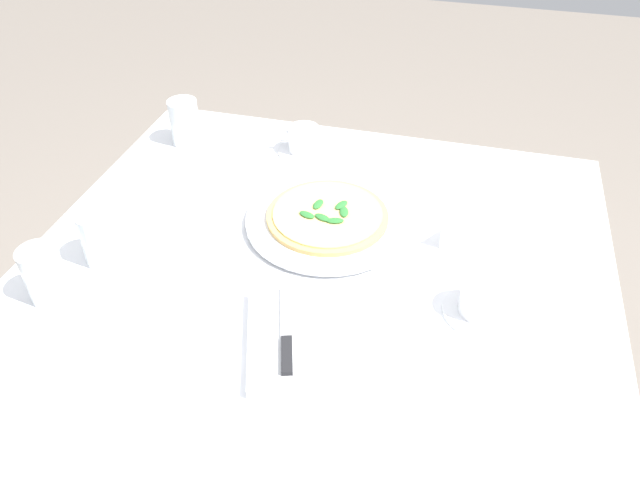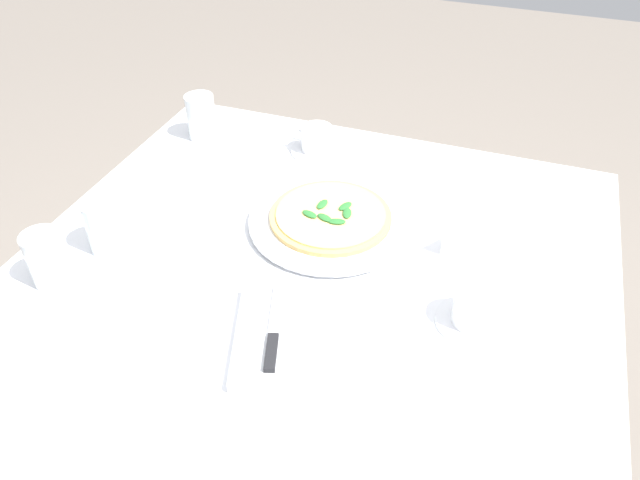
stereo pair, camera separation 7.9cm
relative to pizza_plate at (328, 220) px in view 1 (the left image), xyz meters
The scene contains 12 objects.
ground_plane 0.76m from the pizza_plate, behind, with size 8.00×8.00×0.00m, color slate.
dining_table 0.21m from the pizza_plate, behind, with size 1.13×1.13×0.73m.
pizza_plate is the anchor object (origin of this frame).
pizza 0.01m from the pizza_plate, 150.93° to the right, with size 0.25×0.25×0.02m.
coffee_cup_back_corner 0.30m from the pizza_plate, 25.56° to the left, with size 0.13×0.13×0.07m.
coffee_cup_near_right 0.37m from the pizza_plate, 118.88° to the right, with size 0.13×0.13×0.07m.
water_glass_left_edge 0.55m from the pizza_plate, 127.80° to the left, with size 0.07×0.07×0.11m.
water_glass_right_edge 0.49m from the pizza_plate, 60.56° to the left, with size 0.07×0.07×0.11m.
water_glass_far_right 0.45m from the pizza_plate, 119.25° to the left, with size 0.07×0.07×0.11m.
napkin_folded 0.33m from the pizza_plate, behind, with size 0.25×0.19×0.02m.
dinner_knife 0.33m from the pizza_plate, behind, with size 0.19×0.08×0.01m.
menu_card 0.26m from the pizza_plate, 85.99° to the right, with size 0.08×0.06×0.06m.
Camera 1 is at (-0.82, -0.23, 1.51)m, focal length 33.82 mm.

